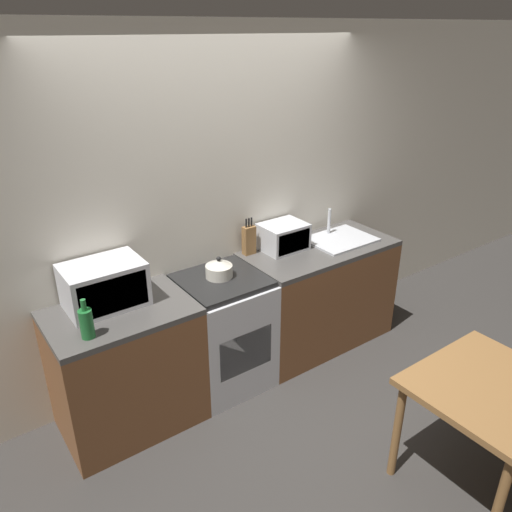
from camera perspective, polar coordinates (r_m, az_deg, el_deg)
name	(u,v)px	position (r m, az deg, el deg)	size (l,w,h in m)	color
ground_plane	(295,415)	(3.77, 4.47, -17.71)	(16.00, 16.00, 0.00)	#33302D
wall_back	(217,208)	(3.79, -4.45, 5.54)	(10.00, 0.06, 2.60)	silver
counter_left_run	(127,368)	(3.55, -14.56, -12.29)	(0.92, 0.62, 0.90)	brown
counter_right_run	(318,295)	(4.32, 7.05, -4.42)	(1.30, 0.62, 0.90)	brown
stove_range	(223,331)	(3.82, -3.77, -8.60)	(0.61, 0.62, 0.90)	silver
kettle	(219,269)	(3.58, -4.26, -1.45)	(0.20, 0.20, 0.16)	beige
microwave	(104,285)	(3.32, -16.96, -3.19)	(0.50, 0.35, 0.29)	silver
bottle	(86,323)	(3.05, -18.81, -7.25)	(0.08, 0.08, 0.25)	#1E662D
knife_block	(249,240)	(3.92, -0.81, 1.86)	(0.10, 0.06, 0.30)	brown
toaster_oven	(283,237)	(4.01, 3.15, 2.21)	(0.35, 0.28, 0.22)	silver
sink_basin	(340,239)	(4.26, 9.56, 1.95)	(0.55, 0.42, 0.24)	silver
dining_table	(490,399)	(3.22, 25.16, -14.59)	(0.83, 0.76, 0.73)	brown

